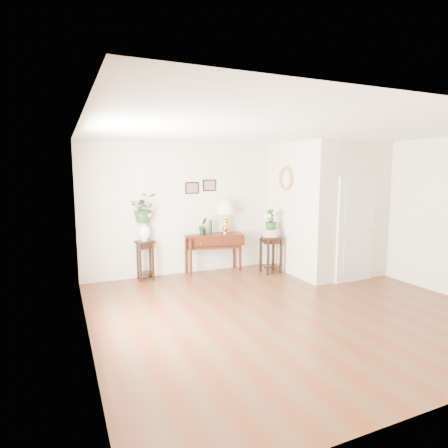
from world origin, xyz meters
TOP-DOWN VIEW (x-y plane):
  - floor at (0.00, 0.00)m, footprint 6.00×5.50m
  - ceiling at (0.00, 0.00)m, footprint 6.00×5.50m
  - wall_back at (0.00, 2.75)m, footprint 6.00×0.02m
  - wall_left at (-3.00, 0.00)m, footprint 0.02×5.50m
  - wall_right at (3.00, 0.00)m, footprint 0.02×5.50m
  - partition at (2.10, 1.77)m, footprint 1.80×1.95m
  - door at (2.10, 0.78)m, footprint 0.90×0.05m
  - art_print_left at (-0.65, 2.73)m, footprint 0.30×0.02m
  - art_print_right at (-0.25, 2.73)m, footprint 0.30×0.02m
  - wall_ornament at (1.16, 1.90)m, footprint 0.07×0.51m
  - console_table at (-0.23, 2.57)m, footprint 1.34×0.71m
  - table_lamp at (0.07, 2.57)m, footprint 0.44×0.44m
  - green_vase at (-0.29, 2.57)m, footprint 0.08×0.08m
  - potted_plant at (-0.47, 2.57)m, footprint 0.21×0.18m
  - plant_stand_a at (-1.73, 2.57)m, footprint 0.40×0.40m
  - porcelain_vase at (-1.73, 2.57)m, footprint 0.27×0.27m
  - lily_arrangement at (-1.73, 2.57)m, footprint 0.59×0.52m
  - plant_stand_b at (0.90, 2.01)m, footprint 0.47×0.47m
  - ceramic_bowl at (0.90, 2.01)m, footprint 0.39×0.39m
  - narcissus at (0.90, 2.01)m, footprint 0.28×0.28m

SIDE VIEW (x-z plane):
  - floor at x=0.00m, z-range -0.01..0.01m
  - plant_stand_b at x=0.90m, z-range 0.00..0.80m
  - plant_stand_a at x=-1.73m, z-range 0.00..0.81m
  - console_table at x=-0.23m, z-range 0.00..0.85m
  - ceramic_bowl at x=0.90m, z-range 0.81..0.96m
  - green_vase at x=-0.29m, z-range 0.87..1.18m
  - potted_plant at x=-0.47m, z-range 0.85..1.20m
  - porcelain_vase at x=-1.73m, z-range 0.83..1.24m
  - door at x=2.10m, z-range 0.00..2.10m
  - narcissus at x=0.90m, z-range 0.92..1.39m
  - table_lamp at x=0.07m, z-range 0.84..1.57m
  - wall_back at x=0.00m, z-range 0.00..2.80m
  - wall_left at x=-3.00m, z-range 0.00..2.80m
  - wall_right at x=3.00m, z-range 0.00..2.80m
  - partition at x=2.10m, z-range 0.00..2.80m
  - lily_arrangement at x=-1.73m, z-range 1.21..1.81m
  - art_print_left at x=-0.65m, z-range 1.73..1.98m
  - art_print_right at x=-0.25m, z-range 1.77..2.02m
  - wall_ornament at x=1.16m, z-range 1.79..2.30m
  - ceiling at x=0.00m, z-range 2.79..2.81m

